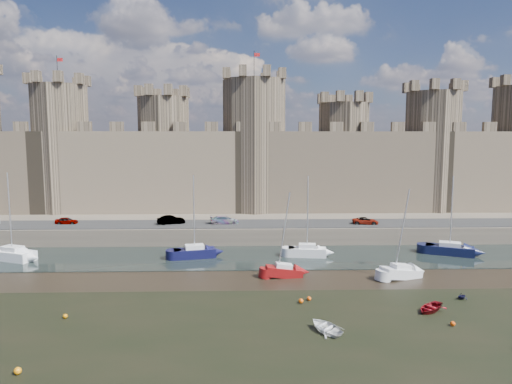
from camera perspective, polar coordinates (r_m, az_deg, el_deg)
ground at (r=36.76m, az=-1.65°, el=-17.81°), size 160.00×160.00×0.00m
seaweed_patch at (r=31.40m, az=-1.66°, el=-22.34°), size 70.00×34.00×0.01m
water_channel at (r=59.44m, az=-1.63°, el=-8.16°), size 160.00×12.00×0.08m
quay at (r=94.50m, az=-1.62°, el=-1.86°), size 160.00×60.00×2.50m
road at (r=68.64m, az=-1.63°, el=-4.00°), size 160.00×7.00×0.10m
castle at (r=81.55m, az=-2.09°, el=4.14°), size 108.50×11.00×29.00m
car_0 at (r=74.04m, az=-22.61°, el=-3.34°), size 3.23×1.34×1.09m
car_1 at (r=69.50m, az=-10.57°, el=-3.46°), size 4.29×2.58×1.34m
car_2 at (r=68.76m, az=-3.98°, el=-3.51°), size 4.38×2.06×1.24m
car_3 at (r=70.18m, az=13.53°, el=-3.54°), size 4.05×2.27×1.07m
sailboat_0 at (r=65.49m, az=-28.17°, el=-6.84°), size 6.32×4.32×11.02m
sailboat_1 at (r=59.46m, az=-7.69°, el=-7.42°), size 5.62×3.17×10.61m
sailboat_2 at (r=59.88m, az=6.41°, el=-7.30°), size 5.05×2.49×10.47m
sailboat_3 at (r=65.71m, az=23.05°, el=-6.57°), size 6.35×4.56×10.39m
sailboat_4 at (r=51.39m, az=3.51°, el=-9.77°), size 4.19×1.96×9.48m
sailboat_5 at (r=53.28m, az=17.65°, el=-9.47°), size 4.92×3.21×9.91m
dinghy_2 at (r=38.09m, az=8.75°, el=-16.48°), size 3.46×3.68×0.62m
dinghy_4 at (r=44.44m, az=20.92°, el=-13.42°), size 3.61×3.47×0.61m
dinghy_7 at (r=48.75m, az=24.34°, el=-11.78°), size 1.48×1.42×0.60m
buoy_0 at (r=43.40m, az=-22.73°, el=-14.12°), size 0.41×0.41×0.41m
buoy_1 at (r=43.80m, az=5.64°, el=-13.40°), size 0.47×0.47×0.47m
buoy_3 at (r=44.56m, az=6.65°, el=-13.09°), size 0.42×0.42×0.42m
buoy_4 at (r=35.37m, az=-27.64°, el=-19.20°), size 0.49×0.49×0.49m
buoy_5 at (r=41.98m, az=23.38°, el=-14.87°), size 0.41×0.41×0.41m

